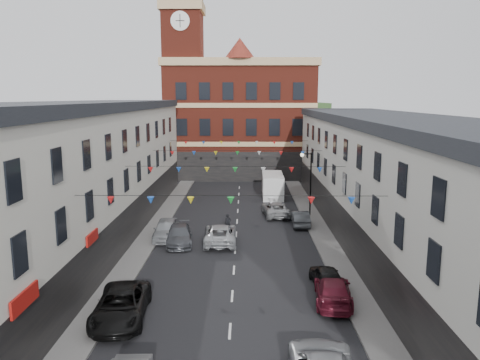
{
  "coord_description": "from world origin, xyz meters",
  "views": [
    {
      "loc": [
        0.71,
        -28.73,
        11.02
      ],
      "look_at": [
        0.3,
        8.98,
        4.34
      ],
      "focal_mm": 35.0,
      "sensor_mm": 36.0,
      "label": 1
    }
  ],
  "objects_px": {
    "car_right_c": "(333,291)",
    "white_van": "(273,185)",
    "car_left_d": "(179,235)",
    "pedestrian": "(228,223)",
    "car_right_d": "(327,277)",
    "car_left_e": "(166,229)",
    "moving_car": "(220,234)",
    "car_right_f": "(276,209)",
    "street_lamp": "(308,175)",
    "car_right_e": "(300,218)",
    "car_left_c": "(121,305)"
  },
  "relations": [
    {
      "from": "car_left_e",
      "to": "car_right_f",
      "type": "bearing_deg",
      "value": 35.9
    },
    {
      "from": "pedestrian",
      "to": "car_right_f",
      "type": "bearing_deg",
      "value": 37.15
    },
    {
      "from": "street_lamp",
      "to": "car_right_e",
      "type": "xyz_separation_m",
      "value": [
        -1.05,
        -3.25,
        -3.24
      ]
    },
    {
      "from": "street_lamp",
      "to": "white_van",
      "type": "relative_size",
      "value": 1.03
    },
    {
      "from": "car_right_e",
      "to": "car_left_d",
      "type": "bearing_deg",
      "value": 28.21
    },
    {
      "from": "white_van",
      "to": "pedestrian",
      "type": "height_order",
      "value": "white_van"
    },
    {
      "from": "car_left_d",
      "to": "car_right_f",
      "type": "bearing_deg",
      "value": 39.93
    },
    {
      "from": "car_left_c",
      "to": "car_right_e",
      "type": "distance_m",
      "value": 20.75
    },
    {
      "from": "pedestrian",
      "to": "car_right_e",
      "type": "bearing_deg",
      "value": 4.56
    },
    {
      "from": "car_right_f",
      "to": "pedestrian",
      "type": "xyz_separation_m",
      "value": [
        -4.3,
        -5.47,
        0.1
      ]
    },
    {
      "from": "car_right_d",
      "to": "car_left_d",
      "type": "bearing_deg",
      "value": -43.1
    },
    {
      "from": "street_lamp",
      "to": "car_right_e",
      "type": "height_order",
      "value": "street_lamp"
    },
    {
      "from": "street_lamp",
      "to": "car_right_e",
      "type": "bearing_deg",
      "value": -107.91
    },
    {
      "from": "moving_car",
      "to": "street_lamp",
      "type": "bearing_deg",
      "value": -134.32
    },
    {
      "from": "pedestrian",
      "to": "car_right_c",
      "type": "bearing_deg",
      "value": -79.78
    },
    {
      "from": "car_left_d",
      "to": "white_van",
      "type": "relative_size",
      "value": 0.81
    },
    {
      "from": "car_left_e",
      "to": "car_right_e",
      "type": "distance_m",
      "value": 11.69
    },
    {
      "from": "street_lamp",
      "to": "car_left_e",
      "type": "relative_size",
      "value": 1.31
    },
    {
      "from": "car_left_e",
      "to": "moving_car",
      "type": "distance_m",
      "value": 4.45
    },
    {
      "from": "car_right_c",
      "to": "white_van",
      "type": "height_order",
      "value": "white_van"
    },
    {
      "from": "car_left_e",
      "to": "moving_car",
      "type": "relative_size",
      "value": 0.88
    },
    {
      "from": "car_right_e",
      "to": "moving_car",
      "type": "height_order",
      "value": "moving_car"
    },
    {
      "from": "car_left_e",
      "to": "moving_car",
      "type": "height_order",
      "value": "car_left_e"
    },
    {
      "from": "car_left_d",
      "to": "car_right_f",
      "type": "relative_size",
      "value": 0.97
    },
    {
      "from": "car_right_e",
      "to": "car_left_c",
      "type": "bearing_deg",
      "value": 58.13
    },
    {
      "from": "car_left_d",
      "to": "moving_car",
      "type": "height_order",
      "value": "moving_car"
    },
    {
      "from": "car_left_e",
      "to": "car_right_c",
      "type": "distance_m",
      "value": 15.96
    },
    {
      "from": "street_lamp",
      "to": "car_left_c",
      "type": "relative_size",
      "value": 1.11
    },
    {
      "from": "car_left_c",
      "to": "car_left_d",
      "type": "height_order",
      "value": "car_left_c"
    },
    {
      "from": "car_right_e",
      "to": "car_right_f",
      "type": "bearing_deg",
      "value": -59.97
    },
    {
      "from": "car_right_c",
      "to": "car_right_f",
      "type": "xyz_separation_m",
      "value": [
        -1.9,
        18.81,
        -0.01
      ]
    },
    {
      "from": "car_left_c",
      "to": "car_right_f",
      "type": "distance_m",
      "value": 22.8
    },
    {
      "from": "car_right_c",
      "to": "white_van",
      "type": "xyz_separation_m",
      "value": [
        -1.7,
        27.51,
        0.6
      ]
    },
    {
      "from": "car_right_f",
      "to": "moving_car",
      "type": "height_order",
      "value": "moving_car"
    },
    {
      "from": "moving_car",
      "to": "car_right_e",
      "type": "bearing_deg",
      "value": -144.36
    },
    {
      "from": "moving_car",
      "to": "white_van",
      "type": "distance_m",
      "value": 17.72
    },
    {
      "from": "car_right_e",
      "to": "white_van",
      "type": "height_order",
      "value": "white_van"
    },
    {
      "from": "car_right_c",
      "to": "car_right_f",
      "type": "bearing_deg",
      "value": -77.52
    },
    {
      "from": "white_van",
      "to": "car_right_f",
      "type": "bearing_deg",
      "value": -90.47
    },
    {
      "from": "car_right_e",
      "to": "moving_car",
      "type": "bearing_deg",
      "value": 36.99
    },
    {
      "from": "car_right_f",
      "to": "pedestrian",
      "type": "distance_m",
      "value": 6.96
    },
    {
      "from": "car_right_e",
      "to": "car_right_f",
      "type": "height_order",
      "value": "car_right_f"
    },
    {
      "from": "car_right_f",
      "to": "moving_car",
      "type": "distance_m",
      "value": 9.59
    },
    {
      "from": "street_lamp",
      "to": "white_van",
      "type": "bearing_deg",
      "value": 107.45
    },
    {
      "from": "street_lamp",
      "to": "car_right_d",
      "type": "distance_m",
      "value": 17.09
    },
    {
      "from": "car_left_d",
      "to": "pedestrian",
      "type": "distance_m",
      "value": 4.73
    },
    {
      "from": "pedestrian",
      "to": "car_right_d",
      "type": "bearing_deg",
      "value": -76.02
    },
    {
      "from": "car_left_e",
      "to": "car_right_d",
      "type": "xyz_separation_m",
      "value": [
        11.0,
        -9.55,
        -0.12
      ]
    },
    {
      "from": "car_right_d",
      "to": "white_van",
      "type": "bearing_deg",
      "value": -89.14
    },
    {
      "from": "car_right_c",
      "to": "car_right_d",
      "type": "distance_m",
      "value": 2.01
    }
  ]
}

